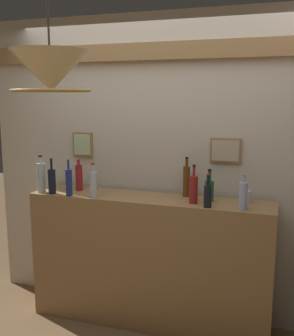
# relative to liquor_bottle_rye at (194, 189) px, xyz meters

# --- Properties ---
(panelled_rear_partition) EXTENTS (3.18, 0.15, 2.57)m
(panelled_rear_partition) POSITION_rel_liquor_bottle_rye_xyz_m (-0.38, 0.34, 0.14)
(panelled_rear_partition) COLOR beige
(panelled_rear_partition) RESTS_ON ground
(bar_shelf_unit) EXTENTS (1.99, 0.39, 1.09)m
(bar_shelf_unit) POSITION_rel_liquor_bottle_rye_xyz_m (-0.38, 0.06, -0.66)
(bar_shelf_unit) COLOR #9E7547
(bar_shelf_unit) RESTS_ON ground
(liquor_bottle_rye) EXTENTS (0.06, 0.06, 0.30)m
(liquor_bottle_rye) POSITION_rel_liquor_bottle_rye_xyz_m (0.00, 0.00, 0.00)
(liquor_bottle_rye) COLOR maroon
(liquor_bottle_rye) RESTS_ON bar_shelf_unit
(liquor_bottle_bourbon) EXTENTS (0.06, 0.06, 0.25)m
(liquor_bottle_bourbon) POSITION_rel_liquor_bottle_rye_xyz_m (0.12, -0.08, -0.02)
(liquor_bottle_bourbon) COLOR black
(liquor_bottle_bourbon) RESTS_ON bar_shelf_unit
(liquor_bottle_vermouth) EXTENTS (0.07, 0.07, 0.32)m
(liquor_bottle_vermouth) POSITION_rel_liquor_bottle_rye_xyz_m (-1.30, -0.06, 0.02)
(liquor_bottle_vermouth) COLOR #AECAC5
(liquor_bottle_vermouth) RESTS_ON bar_shelf_unit
(liquor_bottle_sherry) EXTENTS (0.06, 0.06, 0.28)m
(liquor_bottle_sherry) POSITION_rel_liquor_bottle_rye_xyz_m (-0.81, -0.07, 0.00)
(liquor_bottle_sherry) COLOR silver
(liquor_bottle_sherry) RESTS_ON bar_shelf_unit
(liquor_bottle_port) EXTENTS (0.05, 0.05, 0.31)m
(liquor_bottle_port) POSITION_rel_liquor_bottle_rye_xyz_m (-1.02, -0.09, 0.00)
(liquor_bottle_port) COLOR navy
(liquor_bottle_port) RESTS_ON bar_shelf_unit
(liquor_bottle_brandy) EXTENTS (0.06, 0.06, 0.30)m
(liquor_bottle_brandy) POSITION_rel_liquor_bottle_rye_xyz_m (-1.19, -0.07, -0.00)
(liquor_bottle_brandy) COLOR black
(liquor_bottle_brandy) RESTS_ON bar_shelf_unit
(liquor_bottle_vodka) EXTENTS (0.06, 0.06, 0.26)m
(liquor_bottle_vodka) POSITION_rel_liquor_bottle_rye_xyz_m (0.37, -0.06, -0.01)
(liquor_bottle_vodka) COLOR #ACBBE2
(liquor_bottle_vodka) RESTS_ON bar_shelf_unit
(liquor_bottle_gin) EXTENTS (0.06, 0.06, 0.27)m
(liquor_bottle_gin) POSITION_rel_liquor_bottle_rye_xyz_m (-1.03, 0.11, 0.00)
(liquor_bottle_gin) COLOR maroon
(liquor_bottle_gin) RESTS_ON bar_shelf_unit
(liquor_bottle_mezcal) EXTENTS (0.07, 0.07, 0.25)m
(liquor_bottle_mezcal) POSITION_rel_liquor_bottle_rye_xyz_m (0.10, 0.11, -0.02)
(liquor_bottle_mezcal) COLOR #175925
(liquor_bottle_mezcal) RESTS_ON bar_shelf_unit
(liquor_bottle_amaro) EXTENTS (0.06, 0.06, 0.33)m
(liquor_bottle_amaro) POSITION_rel_liquor_bottle_rye_xyz_m (-0.10, 0.19, 0.02)
(liquor_bottle_amaro) COLOR brown
(liquor_bottle_amaro) RESTS_ON bar_shelf_unit
(glass_tumbler_rocks) EXTENTS (0.06, 0.06, 0.10)m
(glass_tumbler_rocks) POSITION_rel_liquor_bottle_rye_xyz_m (0.39, 0.13, -0.06)
(glass_tumbler_rocks) COLOR silver
(glass_tumbler_rocks) RESTS_ON bar_shelf_unit
(pendant_lamp) EXTENTS (0.45, 0.45, 0.60)m
(pendant_lamp) POSITION_rel_liquor_bottle_rye_xyz_m (-0.65, -0.90, 0.83)
(pendant_lamp) COLOR beige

